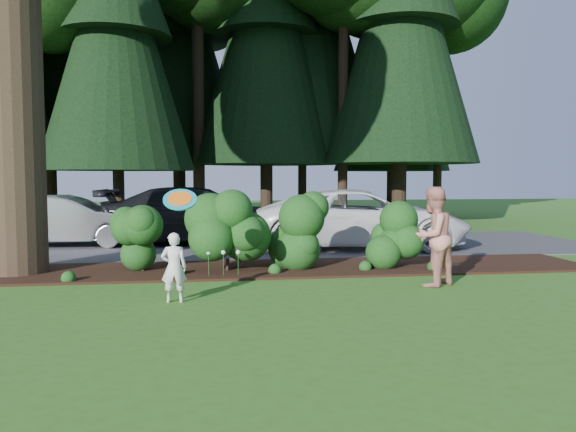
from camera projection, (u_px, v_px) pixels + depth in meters
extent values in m
plane|color=#345C1A|center=(246.00, 303.00, 9.12)|extent=(80.00, 80.00, 0.00)
cube|color=black|center=(236.00, 269.00, 12.33)|extent=(16.00, 2.50, 0.05)
cube|color=#38383A|center=(229.00, 246.00, 16.53)|extent=(22.00, 6.00, 0.03)
sphere|color=#154515|center=(142.00, 242.00, 11.96)|extent=(1.08, 1.08, 1.08)
cylinder|color=black|center=(143.00, 266.00, 11.99)|extent=(0.08, 0.08, 0.30)
sphere|color=#154515|center=(227.00, 229.00, 11.99)|extent=(1.35, 1.35, 1.35)
cylinder|color=black|center=(227.00, 266.00, 12.05)|extent=(0.08, 0.08, 0.30)
sphere|color=#154515|center=(308.00, 232.00, 12.55)|extent=(1.26, 1.26, 1.26)
cylinder|color=black|center=(307.00, 262.00, 12.59)|extent=(0.08, 0.08, 0.30)
sphere|color=#154515|center=(388.00, 237.00, 12.61)|extent=(1.17, 1.17, 1.17)
cylinder|color=black|center=(388.00, 262.00, 12.65)|extent=(0.08, 0.08, 0.30)
cylinder|color=#154515|center=(209.00, 266.00, 11.39)|extent=(0.01, 0.01, 0.50)
sphere|color=white|center=(208.00, 253.00, 11.37)|extent=(0.09, 0.09, 0.09)
cylinder|color=#154515|center=(223.00, 266.00, 11.43)|extent=(0.01, 0.01, 0.50)
sphere|color=white|center=(223.00, 252.00, 11.41)|extent=(0.09, 0.09, 0.09)
cylinder|color=#154515|center=(238.00, 265.00, 11.48)|extent=(0.01, 0.01, 0.50)
sphere|color=white|center=(238.00, 252.00, 11.46)|extent=(0.09, 0.09, 0.09)
cylinder|color=black|center=(44.00, 114.00, 22.15)|extent=(0.50, 0.50, 9.10)
cylinder|color=black|center=(124.00, 99.00, 23.02)|extent=(0.50, 0.50, 10.50)
cone|color=black|center=(123.00, 24.00, 22.81)|extent=(6.60, 6.60, 11.25)
cylinder|color=black|center=(197.00, 118.00, 22.01)|extent=(0.50, 0.50, 8.75)
cylinder|color=black|center=(271.00, 92.00, 23.33)|extent=(0.50, 0.50, 11.20)
cone|color=black|center=(270.00, 13.00, 23.11)|extent=(7.04, 7.04, 12.00)
cylinder|color=black|center=(335.00, 116.00, 24.80)|extent=(0.50, 0.50, 9.45)
cylinder|color=black|center=(402.00, 97.00, 23.62)|extent=(0.50, 0.50, 10.85)
cone|color=black|center=(403.00, 22.00, 23.40)|extent=(6.82, 6.82, 11.62)
cylinder|color=black|center=(439.00, 115.00, 25.98)|extent=(0.50, 0.50, 9.80)
cylinder|color=black|center=(46.00, 100.00, 25.89)|extent=(0.50, 0.50, 11.20)
cone|color=black|center=(44.00, 29.00, 25.67)|extent=(7.04, 7.04, 12.00)
cylinder|color=black|center=(167.00, 108.00, 26.19)|extent=(0.50, 0.50, 10.50)
cone|color=black|center=(166.00, 43.00, 25.98)|extent=(6.60, 6.60, 11.25)
cylinder|color=black|center=(291.00, 99.00, 27.96)|extent=(0.50, 0.50, 11.90)
cone|color=black|center=(291.00, 29.00, 27.73)|extent=(7.48, 7.48, 12.75)
cylinder|color=black|center=(390.00, 117.00, 28.23)|extent=(0.50, 0.50, 10.15)
cone|color=black|center=(391.00, 58.00, 28.02)|extent=(6.38, 6.38, 10.88)
imported|color=#B5B5BA|center=(68.00, 221.00, 16.43)|extent=(4.57, 1.72, 1.49)
imported|color=white|center=(362.00, 219.00, 16.03)|extent=(6.34, 3.58, 1.67)
imported|color=black|center=(200.00, 215.00, 17.11)|extent=(6.01, 2.64, 1.72)
imported|color=white|center=(174.00, 267.00, 9.18)|extent=(0.43, 0.29, 1.15)
imported|color=red|center=(433.00, 236.00, 10.55)|extent=(1.15, 1.09, 1.87)
cylinder|color=teal|center=(180.00, 199.00, 9.25)|extent=(0.56, 0.47, 0.35)
cylinder|color=orange|center=(180.00, 199.00, 9.25)|extent=(0.39, 0.33, 0.25)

